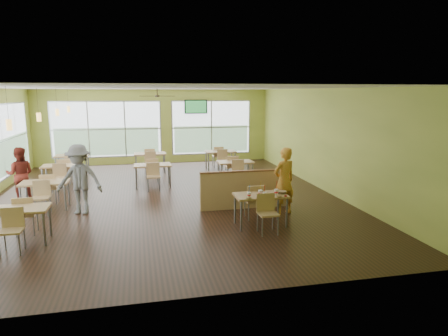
% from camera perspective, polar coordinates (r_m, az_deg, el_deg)
% --- Properties ---
extents(room, '(12.00, 12.04, 3.20)m').
position_cam_1_polar(room, '(11.70, -8.56, 3.39)').
color(room, black).
rests_on(room, ground).
extents(window_bays, '(9.24, 10.24, 2.38)m').
position_cam_1_polar(window_bays, '(14.87, -19.62, 3.97)').
color(window_bays, white).
rests_on(window_bays, room).
extents(main_table, '(1.22, 1.52, 0.87)m').
position_cam_1_polar(main_table, '(9.33, 5.26, -4.49)').
color(main_table, tan).
rests_on(main_table, floor).
extents(half_wall_divider, '(2.40, 0.14, 1.04)m').
position_cam_1_polar(half_wall_divider, '(10.71, 2.92, -3.05)').
color(half_wall_divider, tan).
rests_on(half_wall_divider, floor).
extents(dining_tables, '(6.92, 8.72, 0.87)m').
position_cam_1_polar(dining_tables, '(13.52, -13.38, 0.05)').
color(dining_tables, tan).
rests_on(dining_tables, floor).
extents(pendant_lights, '(0.11, 7.31, 0.86)m').
position_cam_1_polar(pendant_lights, '(12.51, -23.78, 7.01)').
color(pendant_lights, '#2D2119').
rests_on(pendant_lights, ceiling).
extents(ceiling_fan, '(1.25, 1.25, 0.29)m').
position_cam_1_polar(ceiling_fan, '(14.60, -9.51, 10.12)').
color(ceiling_fan, '#2D2119').
rests_on(ceiling_fan, ceiling).
extents(tv_backwall, '(1.00, 0.07, 0.60)m').
position_cam_1_polar(tv_backwall, '(17.67, -4.04, 8.73)').
color(tv_backwall, black).
rests_on(tv_backwall, wall_back).
extents(man_plaid, '(0.73, 0.59, 1.72)m').
position_cam_1_polar(man_plaid, '(10.27, 8.58, -1.83)').
color(man_plaid, orange).
rests_on(man_plaid, floor).
extents(patron_maroon, '(0.79, 0.63, 1.55)m').
position_cam_1_polar(patron_maroon, '(12.81, -27.12, -0.78)').
color(patron_maroon, maroon).
rests_on(patron_maroon, floor).
extents(patron_grey, '(1.29, 0.93, 1.80)m').
position_cam_1_polar(patron_grey, '(10.80, -19.94, -1.53)').
color(patron_grey, slate).
rests_on(patron_grey, floor).
extents(cup_blue, '(0.09, 0.09, 0.32)m').
position_cam_1_polar(cup_blue, '(9.00, 3.61, -3.84)').
color(cup_blue, white).
rests_on(cup_blue, main_table).
extents(cup_yellow, '(0.11, 0.11, 0.38)m').
position_cam_1_polar(cup_yellow, '(9.13, 5.21, -3.56)').
color(cup_yellow, white).
rests_on(cup_yellow, main_table).
extents(cup_red_near, '(0.09, 0.09, 0.31)m').
position_cam_1_polar(cup_red_near, '(9.07, 5.80, -3.77)').
color(cup_red_near, white).
rests_on(cup_red_near, main_table).
extents(cup_red_far, '(0.10, 0.10, 0.37)m').
position_cam_1_polar(cup_red_far, '(9.27, 7.47, -3.41)').
color(cup_red_far, white).
rests_on(cup_red_far, main_table).
extents(food_basket, '(0.24, 0.24, 0.05)m').
position_cam_1_polar(food_basket, '(9.45, 8.23, -3.42)').
color(food_basket, black).
rests_on(food_basket, main_table).
extents(ketchup_cup, '(0.06, 0.06, 0.03)m').
position_cam_1_polar(ketchup_cup, '(9.19, 8.79, -3.96)').
color(ketchup_cup, maroon).
rests_on(ketchup_cup, main_table).
extents(wrapper_left, '(0.15, 0.14, 0.03)m').
position_cam_1_polar(wrapper_left, '(8.92, 3.59, -4.28)').
color(wrapper_left, '#A78B50').
rests_on(wrapper_left, main_table).
extents(wrapper_mid, '(0.24, 0.23, 0.05)m').
position_cam_1_polar(wrapper_mid, '(9.38, 5.41, -3.52)').
color(wrapper_mid, '#A78B50').
rests_on(wrapper_mid, main_table).
extents(wrapper_right, '(0.15, 0.15, 0.03)m').
position_cam_1_polar(wrapper_right, '(9.13, 7.89, -4.02)').
color(wrapper_right, '#A78B50').
rests_on(wrapper_right, main_table).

